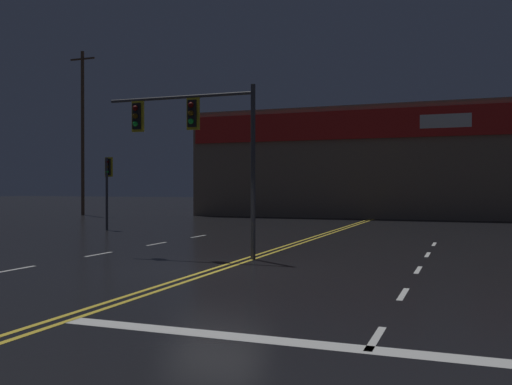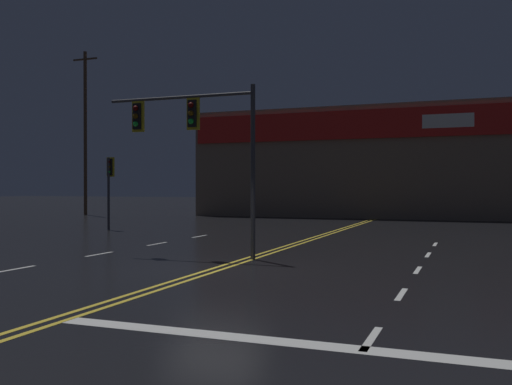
% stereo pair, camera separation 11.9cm
% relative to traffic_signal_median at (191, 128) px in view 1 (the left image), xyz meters
% --- Properties ---
extents(ground_plane, '(200.00, 200.00, 0.00)m').
position_rel_traffic_signal_median_xyz_m(ground_plane, '(1.93, -2.33, -4.01)').
color(ground_plane, black).
extents(road_markings, '(14.76, 60.00, 0.01)m').
position_rel_traffic_signal_median_xyz_m(road_markings, '(2.87, -3.46, -4.01)').
color(road_markings, gold).
rests_on(road_markings, ground).
extents(traffic_signal_median, '(5.06, 0.36, 5.24)m').
position_rel_traffic_signal_median_xyz_m(traffic_signal_median, '(0.00, 0.00, 0.00)').
color(traffic_signal_median, '#38383D').
rests_on(traffic_signal_median, ground).
extents(traffic_signal_corner_northwest, '(0.42, 0.36, 3.70)m').
position_rel_traffic_signal_median_xyz_m(traffic_signal_corner_northwest, '(-9.04, 8.51, -1.29)').
color(traffic_signal_corner_northwest, '#38383D').
rests_on(traffic_signal_corner_northwest, ground).
extents(building_backdrop, '(27.13, 10.23, 7.85)m').
position_rel_traffic_signal_median_xyz_m(building_backdrop, '(1.94, 28.15, -0.07)').
color(building_backdrop, '#7A6651').
rests_on(building_backdrop, ground).
extents(utility_pole_row, '(47.43, 0.26, 12.83)m').
position_rel_traffic_signal_median_xyz_m(utility_pole_row, '(1.63, 21.16, 2.41)').
color(utility_pole_row, '#4C3828').
rests_on(utility_pole_row, ground).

